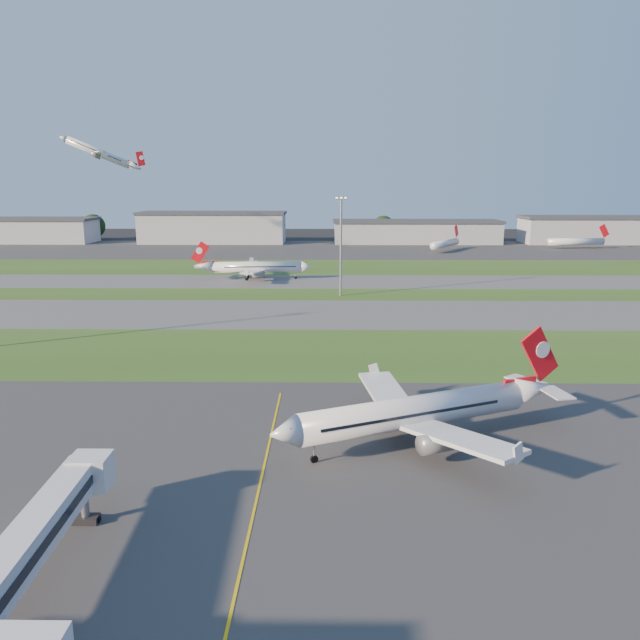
{
  "coord_description": "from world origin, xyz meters",
  "views": [
    {
      "loc": [
        11.67,
        -53.81,
        29.27
      ],
      "look_at": [
        10.38,
        46.77,
        7.0
      ],
      "focal_mm": 35.0,
      "sensor_mm": 36.0,
      "label": 1
    }
  ],
  "objects_px": {
    "mini_jet_far": "(576,242)",
    "light_mast_centre": "(341,239)",
    "jet_bridge": "(19,553)",
    "airliner_parked": "(416,412)",
    "mini_jet_near": "(445,244)",
    "airliner_taxiing": "(256,267)"
  },
  "relations": [
    {
      "from": "jet_bridge",
      "to": "mini_jet_far",
      "type": "height_order",
      "value": "mini_jet_far"
    },
    {
      "from": "mini_jet_near",
      "to": "airliner_parked",
      "type": "bearing_deg",
      "value": -159.26
    },
    {
      "from": "airliner_taxiing",
      "to": "light_mast_centre",
      "type": "relative_size",
      "value": 1.31
    },
    {
      "from": "mini_jet_near",
      "to": "light_mast_centre",
      "type": "bearing_deg",
      "value": -171.37
    },
    {
      "from": "jet_bridge",
      "to": "airliner_parked",
      "type": "distance_m",
      "value": 42.25
    },
    {
      "from": "jet_bridge",
      "to": "mini_jet_near",
      "type": "xyz_separation_m",
      "value": [
        72.4,
        233.3,
        -0.73
      ]
    },
    {
      "from": "airliner_parked",
      "to": "mini_jet_near",
      "type": "height_order",
      "value": "airliner_parked"
    },
    {
      "from": "jet_bridge",
      "to": "airliner_parked",
      "type": "relative_size",
      "value": 0.82
    },
    {
      "from": "jet_bridge",
      "to": "airliner_taxiing",
      "type": "bearing_deg",
      "value": 90.21
    },
    {
      "from": "mini_jet_far",
      "to": "airliner_taxiing",
      "type": "bearing_deg",
      "value": -151.94
    },
    {
      "from": "airliner_taxiing",
      "to": "light_mast_centre",
      "type": "distance_m",
      "value": 39.47
    },
    {
      "from": "mini_jet_far",
      "to": "light_mast_centre",
      "type": "relative_size",
      "value": 1.11
    },
    {
      "from": "jet_bridge",
      "to": "light_mast_centre",
      "type": "bearing_deg",
      "value": 78.62
    },
    {
      "from": "mini_jet_far",
      "to": "light_mast_centre",
      "type": "distance_m",
      "value": 161.96
    },
    {
      "from": "jet_bridge",
      "to": "mini_jet_far",
      "type": "relative_size",
      "value": 0.94
    },
    {
      "from": "airliner_parked",
      "to": "airliner_taxiing",
      "type": "xyz_separation_m",
      "value": [
        -32.04,
        123.21,
        -0.13
      ]
    },
    {
      "from": "airliner_parked",
      "to": "mini_jet_far",
      "type": "relative_size",
      "value": 1.14
    },
    {
      "from": "light_mast_centre",
      "to": "mini_jet_near",
      "type": "bearing_deg",
      "value": 66.62
    },
    {
      "from": "airliner_parked",
      "to": "light_mast_centre",
      "type": "height_order",
      "value": "light_mast_centre"
    },
    {
      "from": "jet_bridge",
      "to": "light_mast_centre",
      "type": "distance_m",
      "value": 126.17
    },
    {
      "from": "mini_jet_near",
      "to": "mini_jet_far",
      "type": "height_order",
      "value": "same"
    },
    {
      "from": "jet_bridge",
      "to": "airliner_taxiing",
      "type": "distance_m",
      "value": 151.37
    }
  ]
}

